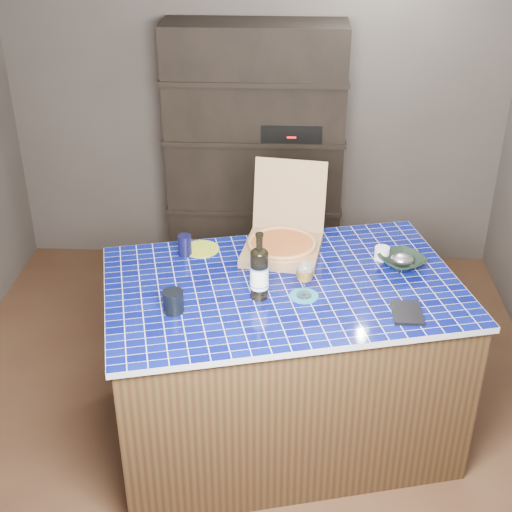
# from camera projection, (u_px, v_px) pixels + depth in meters

# --- Properties ---
(room) EXTENTS (3.50, 3.50, 3.50)m
(room) POSITION_uv_depth(u_px,v_px,m) (239.00, 201.00, 3.45)
(room) COLOR brown
(room) RESTS_ON ground
(shelving_unit) EXTENTS (1.20, 0.41, 1.80)m
(shelving_unit) POSITION_uv_depth(u_px,v_px,m) (256.00, 155.00, 4.95)
(shelving_unit) COLOR black
(shelving_unit) RESTS_ON floor
(kitchen_island) EXTENTS (1.89, 1.44, 0.92)m
(kitchen_island) POSITION_uv_depth(u_px,v_px,m) (282.00, 361.00, 3.62)
(kitchen_island) COLOR #43321A
(kitchen_island) RESTS_ON floor
(pizza_box) EXTENTS (0.44, 0.51, 0.42)m
(pizza_box) POSITION_uv_depth(u_px,v_px,m) (283.00, 241.00, 3.65)
(pizza_box) COLOR olive
(pizza_box) RESTS_ON kitchen_island
(mead_bottle) EXTENTS (0.09, 0.09, 0.33)m
(mead_bottle) POSITION_uv_depth(u_px,v_px,m) (259.00, 273.00, 3.23)
(mead_bottle) COLOR black
(mead_bottle) RESTS_ON kitchen_island
(teal_trivet) EXTENTS (0.13, 0.13, 0.01)m
(teal_trivet) POSITION_uv_depth(u_px,v_px,m) (304.00, 296.00, 3.30)
(teal_trivet) COLOR teal
(teal_trivet) RESTS_ON kitchen_island
(wine_glass) EXTENTS (0.08, 0.08, 0.18)m
(wine_glass) POSITION_uv_depth(u_px,v_px,m) (305.00, 273.00, 3.24)
(wine_glass) COLOR white
(wine_glass) RESTS_ON teal_trivet
(tumbler) EXTENTS (0.09, 0.09, 0.10)m
(tumbler) POSITION_uv_depth(u_px,v_px,m) (173.00, 302.00, 3.17)
(tumbler) COLOR black
(tumbler) RESTS_ON kitchen_island
(dvd_case) EXTENTS (0.13, 0.19, 0.01)m
(dvd_case) POSITION_uv_depth(u_px,v_px,m) (407.00, 313.00, 3.17)
(dvd_case) COLOR black
(dvd_case) RESTS_ON kitchen_island
(bowl) EXTENTS (0.30, 0.30, 0.05)m
(bowl) POSITION_uv_depth(u_px,v_px,m) (402.00, 261.00, 3.54)
(bowl) COLOR black
(bowl) RESTS_ON kitchen_island
(foil_contents) EXTENTS (0.11, 0.10, 0.05)m
(foil_contents) POSITION_uv_depth(u_px,v_px,m) (402.00, 259.00, 3.53)
(foil_contents) COLOR #BBB9C5
(foil_contents) RESTS_ON bowl
(white_jar) EXTENTS (0.08, 0.08, 0.06)m
(white_jar) POSITION_uv_depth(u_px,v_px,m) (382.00, 253.00, 3.60)
(white_jar) COLOR white
(white_jar) RESTS_ON kitchen_island
(navy_cup) EXTENTS (0.07, 0.07, 0.11)m
(navy_cup) POSITION_uv_depth(u_px,v_px,m) (185.00, 245.00, 3.63)
(navy_cup) COLOR black
(navy_cup) RESTS_ON kitchen_island
(green_trivet) EXTENTS (0.19, 0.19, 0.01)m
(green_trivet) POSITION_uv_depth(u_px,v_px,m) (201.00, 249.00, 3.70)
(green_trivet) COLOR #A5B927
(green_trivet) RESTS_ON kitchen_island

